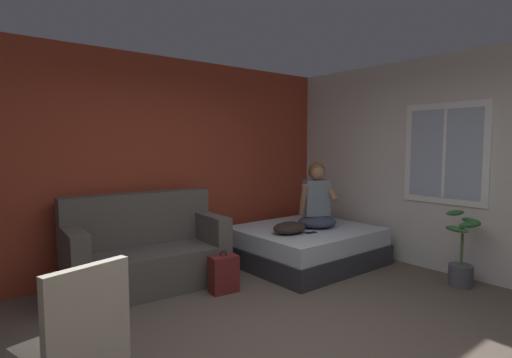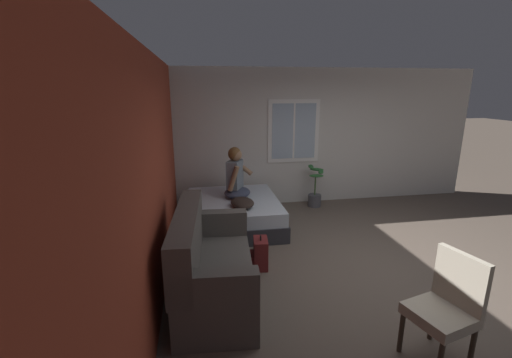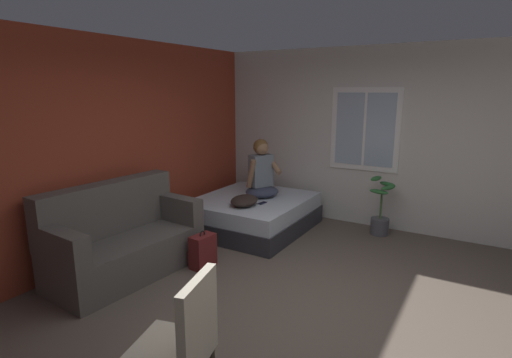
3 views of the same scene
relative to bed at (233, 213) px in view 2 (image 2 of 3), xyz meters
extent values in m
plane|color=brown|center=(-1.82, -1.74, -0.24)|extent=(40.00, 40.00, 0.00)
cube|color=#993823|center=(-1.82, 1.09, 1.11)|extent=(10.74, 0.16, 2.70)
cube|color=silver|center=(1.13, -1.74, 1.11)|extent=(0.16, 6.88, 2.70)
cube|color=white|center=(1.04, -1.34, 1.25)|extent=(0.02, 1.04, 1.24)
cube|color=#9EB2C6|center=(1.02, -1.34, 1.25)|extent=(0.01, 0.88, 1.08)
cube|color=white|center=(1.02, -1.34, 1.25)|extent=(0.01, 0.04, 1.08)
cube|color=#2D2D33|center=(0.00, 0.00, -0.11)|extent=(1.74, 1.56, 0.26)
cube|color=silver|center=(0.00, 0.00, 0.13)|extent=(1.69, 1.51, 0.22)
cube|color=#514C47|center=(-2.06, 0.41, -0.02)|extent=(1.75, 0.92, 0.44)
cube|color=#514C47|center=(-2.04, 0.71, 0.50)|extent=(1.71, 0.36, 0.60)
cube|color=#514C47|center=(-2.81, 0.47, 0.36)|extent=(0.24, 0.81, 0.32)
cube|color=#514C47|center=(-1.30, 0.36, 0.36)|extent=(0.24, 0.81, 0.32)
cylinder|color=#382D23|center=(-3.17, -1.17, -0.04)|extent=(0.04, 0.04, 0.40)
cylinder|color=#382D23|center=(-3.07, -1.55, -0.04)|extent=(0.04, 0.04, 0.40)
cylinder|color=#382D23|center=(-3.45, -1.65, -0.04)|extent=(0.04, 0.04, 0.40)
cube|color=#B2A893|center=(-3.31, -1.41, 0.21)|extent=(0.56, 0.56, 0.10)
cube|color=#B2A893|center=(-3.26, -1.60, 0.50)|extent=(0.46, 0.17, 0.48)
ellipsoid|color=#383D51|center=(0.13, -0.09, 0.32)|extent=(0.66, 0.63, 0.16)
cube|color=slate|center=(0.14, -0.05, 0.64)|extent=(0.38, 0.33, 0.48)
cylinder|color=#936B4C|center=(-0.06, -0.01, 0.62)|extent=(0.17, 0.23, 0.44)
cylinder|color=#936B4C|center=(0.26, -0.20, 0.74)|extent=(0.24, 0.37, 0.29)
sphere|color=#936B4C|center=(0.14, -0.07, 0.99)|extent=(0.21, 0.21, 0.21)
ellipsoid|color=brown|center=(0.14, -0.05, 1.00)|extent=(0.30, 0.30, 0.23)
cube|color=maroon|center=(-1.47, -0.20, -0.04)|extent=(0.32, 0.21, 0.40)
cube|color=maroon|center=(-1.46, -0.09, -0.13)|extent=(0.24, 0.08, 0.18)
torus|color=black|center=(-1.47, -0.20, 0.18)|extent=(0.09, 0.03, 0.09)
ellipsoid|color=#2D231E|center=(-0.40, -0.11, 0.31)|extent=(0.53, 0.42, 0.14)
cube|color=black|center=(-0.19, -0.27, 0.25)|extent=(0.15, 0.08, 0.01)
cylinder|color=#4C4C51|center=(0.73, -1.72, -0.12)|extent=(0.26, 0.26, 0.24)
cylinder|color=#426033|center=(0.73, -1.72, 0.18)|extent=(0.03, 0.03, 0.36)
ellipsoid|color=#2D6B33|center=(0.63, -1.70, 0.42)|extent=(0.15, 0.29, 0.06)
ellipsoid|color=#2D6B33|center=(0.82, -1.77, 0.50)|extent=(0.22, 0.29, 0.06)
ellipsoid|color=#2D6B33|center=(0.75, -1.62, 0.58)|extent=(0.29, 0.15, 0.06)
ellipsoid|color=#2D6B33|center=(0.69, -1.81, 0.48)|extent=(0.30, 0.21, 0.06)
camera|label=1|loc=(-3.83, -3.70, 1.36)|focal=28.00mm
camera|label=2|loc=(-5.52, 0.56, 2.09)|focal=24.00mm
camera|label=3|loc=(-4.93, -3.01, 1.83)|focal=28.00mm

